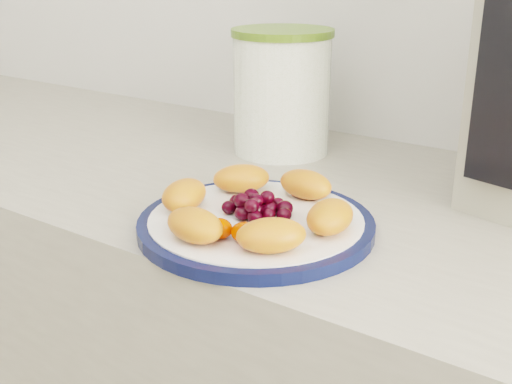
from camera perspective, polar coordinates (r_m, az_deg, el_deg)
The scene contains 6 objects.
plate_rim at distance 0.78m, azimuth 0.00°, elevation -2.92°, with size 0.29×0.29×0.01m, color #0B143B.
plate_face at distance 0.78m, azimuth 0.00°, elevation -2.85°, with size 0.26×0.26×0.02m, color white.
canister at distance 1.08m, azimuth 2.30°, elevation 8.57°, with size 0.16×0.16×0.19m, color #5D7526.
canister_lid at distance 1.06m, azimuth 2.38°, elevation 13.99°, with size 0.17×0.17×0.01m, color #577626.
appliance_panel at distance 0.81m, azimuth 21.48°, elevation 10.47°, with size 0.07×0.02×0.28m, color black.
fruit_plate at distance 0.77m, azimuth -0.18°, elevation -1.17°, with size 0.25×0.25×0.04m.
Camera 1 is at (0.33, 0.44, 1.22)m, focal length 45.00 mm.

